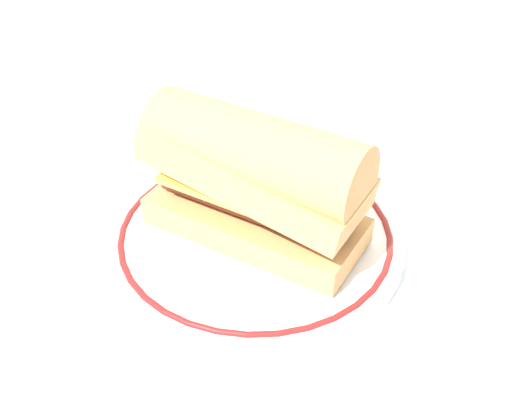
{
  "coord_description": "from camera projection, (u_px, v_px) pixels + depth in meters",
  "views": [
    {
      "loc": [
        0.22,
        -0.44,
        0.42
      ],
      "look_at": [
        0.01,
        0.0,
        0.04
      ],
      "focal_mm": 47.46,
      "sensor_mm": 36.0,
      "label": 1
    }
  ],
  "objects": [
    {
      "name": "ground_plane",
      "position": [
        244.0,
        239.0,
        0.65
      ],
      "size": [
        1.5,
        1.5,
        0.0
      ],
      "primitive_type": "plane",
      "color": "silver"
    },
    {
      "name": "drinking_glass",
      "position": [
        484.0,
        391.0,
        0.46
      ],
      "size": [
        0.06,
        0.06,
        0.1
      ],
      "color": "silver",
      "rests_on": "ground_plane"
    },
    {
      "name": "sausage_sandwich",
      "position": [
        256.0,
        175.0,
        0.6
      ],
      "size": [
        0.21,
        0.1,
        0.12
      ],
      "rotation": [
        0.0,
        0.0,
        -0.09
      ],
      "color": "tan",
      "rests_on": "plate"
    },
    {
      "name": "plate",
      "position": [
        256.0,
        236.0,
        0.64
      ],
      "size": [
        0.28,
        0.28,
        0.01
      ],
      "color": "white",
      "rests_on": "ground_plane"
    }
  ]
}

